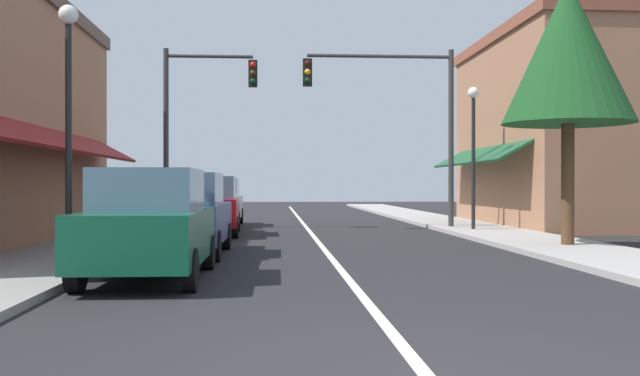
% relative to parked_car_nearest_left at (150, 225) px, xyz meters
% --- Properties ---
extents(ground_plane, '(80.00, 80.00, 0.00)m').
position_rel_parked_car_nearest_left_xyz_m(ground_plane, '(3.16, 11.99, -0.88)').
color(ground_plane, black).
extents(sidewalk_left, '(2.60, 56.00, 0.12)m').
position_rel_parked_car_nearest_left_xyz_m(sidewalk_left, '(-2.34, 11.99, -0.82)').
color(sidewalk_left, gray).
rests_on(sidewalk_left, ground).
extents(sidewalk_right, '(2.60, 56.00, 0.12)m').
position_rel_parked_car_nearest_left_xyz_m(sidewalk_right, '(8.66, 11.99, -0.82)').
color(sidewalk_right, '#A39E99').
rests_on(sidewalk_right, ground).
extents(lane_center_stripe, '(0.14, 52.00, 0.01)m').
position_rel_parked_car_nearest_left_xyz_m(lane_center_stripe, '(3.16, 11.99, -0.88)').
color(lane_center_stripe, silver).
rests_on(lane_center_stripe, ground).
extents(storefront_right_block, '(6.35, 10.20, 7.08)m').
position_rel_parked_car_nearest_left_xyz_m(storefront_right_block, '(12.48, 13.99, 2.66)').
color(storefront_right_block, '#9E6B4C').
rests_on(storefront_right_block, ground).
extents(parked_car_nearest_left, '(1.81, 4.11, 1.77)m').
position_rel_parked_car_nearest_left_xyz_m(parked_car_nearest_left, '(0.00, 0.00, 0.00)').
color(parked_car_nearest_left, '#0F4C33').
rests_on(parked_car_nearest_left, ground).
extents(parked_car_second_left, '(1.83, 4.13, 1.77)m').
position_rel_parked_car_nearest_left_xyz_m(parked_car_second_left, '(0.06, 3.94, 0.00)').
color(parked_car_second_left, navy).
rests_on(parked_car_second_left, ground).
extents(parked_car_third_left, '(1.86, 4.14, 1.77)m').
position_rel_parked_car_nearest_left_xyz_m(parked_car_third_left, '(0.06, 10.05, 0.00)').
color(parked_car_third_left, maroon).
rests_on(parked_car_third_left, ground).
extents(parked_car_far_left, '(1.79, 4.11, 1.77)m').
position_rel_parked_car_nearest_left_xyz_m(parked_car_far_left, '(-0.08, 14.87, 0.00)').
color(parked_car_far_left, '#B7BABF').
rests_on(parked_car_far_left, ground).
extents(traffic_signal_mast_arm, '(5.10, 0.50, 6.07)m').
position_rel_parked_car_nearest_left_xyz_m(traffic_signal_mast_arm, '(6.27, 12.07, 3.25)').
color(traffic_signal_mast_arm, '#333333').
rests_on(traffic_signal_mast_arm, ground).
extents(traffic_signal_left_corner, '(3.17, 0.50, 6.13)m').
position_rel_parked_car_nearest_left_xyz_m(traffic_signal_left_corner, '(-0.66, 12.79, 3.14)').
color(traffic_signal_left_corner, '#333333').
rests_on(traffic_signal_left_corner, ground).
extents(street_lamp_left_near, '(0.36, 0.36, 4.85)m').
position_rel_parked_car_nearest_left_xyz_m(street_lamp_left_near, '(-1.82, 1.99, 2.38)').
color(street_lamp_left_near, black).
rests_on(street_lamp_left_near, ground).
extents(street_lamp_right_mid, '(0.36, 0.36, 4.61)m').
position_rel_parked_car_nearest_left_xyz_m(street_lamp_right_mid, '(8.30, 10.63, 2.25)').
color(street_lamp_right_mid, black).
rests_on(street_lamp_right_mid, ground).
extents(tree_right_near, '(3.06, 3.06, 6.32)m').
position_rel_parked_car_nearest_left_xyz_m(tree_right_near, '(8.85, 4.74, 3.73)').
color(tree_right_near, '#4C331E').
rests_on(tree_right_near, ground).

